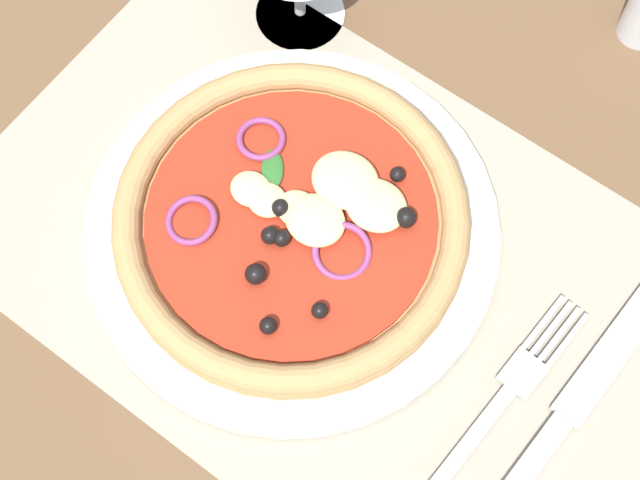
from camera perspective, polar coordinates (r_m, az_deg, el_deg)
name	(u,v)px	position (r cm, az deg, el deg)	size (l,w,h in cm)	color
ground_plane	(332,269)	(62.24, 0.71, -1.77)	(190.00, 140.00, 2.40)	brown
placemat	(332,262)	(60.93, 0.73, -1.31)	(47.14, 30.00, 0.40)	#A39984
plate	(296,225)	(61.08, -1.47, 0.89)	(26.60, 26.60, 1.10)	silver
pizza	(297,215)	(59.57, -1.42, 1.53)	(22.40, 22.40, 2.64)	tan
fork	(500,403)	(58.86, 10.71, -9.56)	(2.69, 18.06, 0.44)	silver
knife	(581,395)	(60.02, 15.35, -8.93)	(2.82, 20.06, 0.62)	silver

